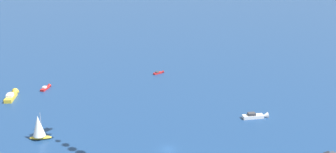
# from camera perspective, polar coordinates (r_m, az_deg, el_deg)

# --- Properties ---
(ground_plane) EXTENTS (2000.00, 2000.00, 0.00)m
(ground_plane) POSITION_cam_1_polar(r_m,az_deg,el_deg) (128.44, 0.00, -9.53)
(ground_plane) COLOR navy
(motorboat_near_centre) EXTENTS (6.41, 2.78, 1.80)m
(motorboat_near_centre) POSITION_cam_1_polar(r_m,az_deg,el_deg) (180.60, -15.74, -1.43)
(motorboat_near_centre) COLOR #B21E1E
(motorboat_near_centre) RESTS_ON ground_plane
(motorboat_inshore) EXTENTS (4.21, 9.15, 2.57)m
(motorboat_inshore) POSITION_cam_1_polar(r_m,az_deg,el_deg) (150.92, 11.55, -5.10)
(motorboat_inshore) COLOR white
(motorboat_inshore) RESTS_ON ground_plane
(motorboat_offshore) EXTENTS (10.91, 3.80, 3.10)m
(motorboat_offshore) POSITION_cam_1_polar(r_m,az_deg,el_deg) (175.11, -19.84, -2.39)
(motorboat_offshore) COLOR gold
(motorboat_offshore) RESTS_ON ground_plane
(sailboat_outer_ring_b) EXTENTS (4.16, 6.93, 8.70)m
(sailboat_outer_ring_b) POSITION_cam_1_polar(r_m,az_deg,el_deg) (138.12, -16.64, -6.40)
(sailboat_outer_ring_b) COLOR gold
(sailboat_outer_ring_b) RESTS_ON ground_plane
(motorboat_outer_ring_e) EXTENTS (4.33, 4.79, 1.49)m
(motorboat_outer_ring_e) POSITION_cam_1_polar(r_m,az_deg,el_deg) (192.14, -1.19, 0.52)
(motorboat_outer_ring_e) COLOR #B21E1E
(motorboat_outer_ring_e) RESTS_ON ground_plane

